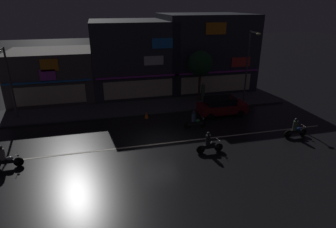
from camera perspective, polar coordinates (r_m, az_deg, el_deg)
ground_plane at (r=20.36m, az=-1.77°, el=-6.07°), size 140.00×140.00×0.00m
lane_divider_stripe at (r=20.35m, az=-1.77°, el=-6.05°), size 26.78×0.16×0.01m
sidewalk_far at (r=27.35m, az=-5.23°, el=1.42°), size 28.19×3.96×0.14m
storefront_left_block at (r=32.43m, az=-7.23°, el=11.47°), size 8.74×8.79×7.74m
storefront_center_block at (r=31.76m, az=-22.29°, el=7.34°), size 8.14×6.61×5.03m
storefront_right_block at (r=34.31m, az=7.26°, el=12.52°), size 9.93×8.62×8.34m
streetlamp_west at (r=26.80m, az=-29.57°, el=6.57°), size 0.44×1.64×6.06m
streetlamp_mid at (r=28.69m, az=16.02°, el=10.24°), size 0.44×1.64×6.89m
pedestrian_on_sidewalk at (r=29.10m, az=7.09°, el=4.43°), size 0.38×0.38×1.78m
street_tree at (r=28.28m, az=6.55°, el=10.10°), size 2.48×2.48×5.02m
parked_car_near_kerb at (r=25.64m, az=10.78°, el=1.63°), size 4.30×1.98×1.67m
motorcycle_lead at (r=19.18m, az=8.33°, el=-6.01°), size 1.90×0.60×1.52m
motorcycle_following at (r=22.68m, az=5.42°, el=-1.39°), size 1.90×0.60×1.52m
motorcycle_opposite_lane at (r=23.18m, az=24.40°, el=-2.81°), size 1.90×0.60×1.52m
motorcycle_trailing_far at (r=19.94m, az=-30.10°, el=-7.81°), size 1.90×0.60×1.52m
traffic_cone at (r=24.82m, az=-4.39°, el=-0.19°), size 0.36×0.36×0.55m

